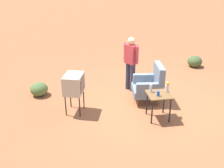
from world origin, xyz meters
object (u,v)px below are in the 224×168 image
Objects in this scene: side_table at (159,98)px; bottle_short_clear at (151,88)px; armchair at (150,85)px; flower_vase at (167,86)px; person_standing at (131,61)px; tv_on_stand at (74,84)px; soda_can_blue at (158,94)px.

bottle_short_clear reaches higher than side_table.
bottle_short_clear is at bearing -131.31° from side_table.
side_table is 3.33× the size of bottle_short_clear.
armchair is 0.89m from flower_vase.
side_table is 0.41× the size of person_standing.
bottle_short_clear is (1.57, 0.15, -0.17)m from person_standing.
soda_can_blue is at bearing 69.51° from tv_on_stand.
armchair is 4.00× the size of flower_vase.
person_standing reaches higher than soda_can_blue.
tv_on_stand is 2.31m from flower_vase.
flower_vase is (0.82, 0.16, 0.32)m from armchair.
side_table is 5.47× the size of soda_can_blue.
tv_on_stand is 5.15× the size of bottle_short_clear.
person_standing is (-0.80, -0.39, 0.44)m from armchair.
bottle_short_clear reaches higher than soda_can_blue.
flower_vase is (0.53, 2.24, 0.03)m from tv_on_stand.
flower_vase is at bearing 11.20° from armchair.
person_standing is at bearing -161.12° from flower_vase.
person_standing is at bearing -153.91° from armchair.
soda_can_blue is 0.27m from bottle_short_clear.
bottle_short_clear is 0.75× the size of flower_vase.
flower_vase is (1.61, 0.55, -0.12)m from person_standing.
person_standing is at bearing -169.36° from side_table.
tv_on_stand is (-0.64, -2.02, 0.22)m from side_table.
side_table is at bearing 147.36° from soda_can_blue.
tv_on_stand is at bearing -103.41° from flower_vase.
flower_vase is at bearing 124.69° from soda_can_blue.
armchair reaches higher than flower_vase.
soda_can_blue is 0.61× the size of bottle_short_clear.
tv_on_stand is 1.91m from bottle_short_clear.
tv_on_stand is 3.89× the size of flower_vase.
tv_on_stand is at bearing -104.96° from bottle_short_clear.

